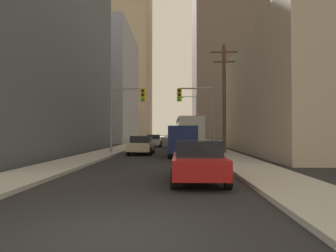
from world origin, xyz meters
TOP-DOWN VIEW (x-y plane):
  - ground_plane at (0.00, 0.00)m, footprint 400.00×400.00m
  - sidewalk_left at (-4.86, 50.00)m, footprint 2.56×160.00m
  - sidewalk_right at (4.86, 50.00)m, footprint 2.56×160.00m
  - city_bus at (2.53, 28.86)m, footprint 2.76×11.55m
  - cargo_van_navy at (1.65, 17.04)m, footprint 2.16×5.26m
  - sedan_red at (1.93, 5.69)m, footprint 1.95×4.22m
  - sedan_beige at (-1.69, 19.12)m, footprint 1.96×4.27m
  - sedan_silver at (-1.68, 31.87)m, footprint 1.95×4.24m
  - traffic_signal_near_left at (-2.99, 18.97)m, footprint 2.88×0.44m
  - traffic_signal_near_right at (2.91, 18.97)m, footprint 3.07×0.44m
  - utility_pole_right at (5.12, 19.39)m, footprint 2.20×0.28m
  - street_lamp_right at (3.85, 40.44)m, footprint 2.64×0.32m
  - building_left_mid_office at (-18.50, 49.04)m, footprint 22.98×18.75m
  - building_left_far_tower at (-18.19, 91.30)m, footprint 21.16×22.85m
  - building_right_far_highrise at (17.02, 88.59)m, footprint 20.44×23.99m

SIDE VIEW (x-z plane):
  - ground_plane at x=0.00m, z-range 0.00..0.00m
  - sidewalk_left at x=-4.86m, z-range 0.00..0.15m
  - sidewalk_right at x=4.86m, z-range 0.00..0.15m
  - sedan_red at x=1.93m, z-range 0.01..1.53m
  - sedan_beige at x=-1.69m, z-range 0.01..1.53m
  - sedan_silver at x=-1.68m, z-range 0.01..1.53m
  - cargo_van_navy at x=1.65m, z-range 0.16..2.42m
  - city_bus at x=2.53m, z-range 0.23..3.63m
  - traffic_signal_near_left at x=-2.99m, z-range 1.00..7.00m
  - traffic_signal_near_right at x=2.91m, z-range 1.01..7.01m
  - street_lamp_right at x=3.85m, z-range 0.82..8.32m
  - utility_pole_right at x=5.12m, z-range 0.27..9.34m
  - building_left_mid_office at x=-18.50m, z-range 0.00..20.40m
  - building_right_far_highrise at x=17.02m, z-range 0.00..47.32m
  - building_left_far_tower at x=-18.19m, z-range 0.00..50.29m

